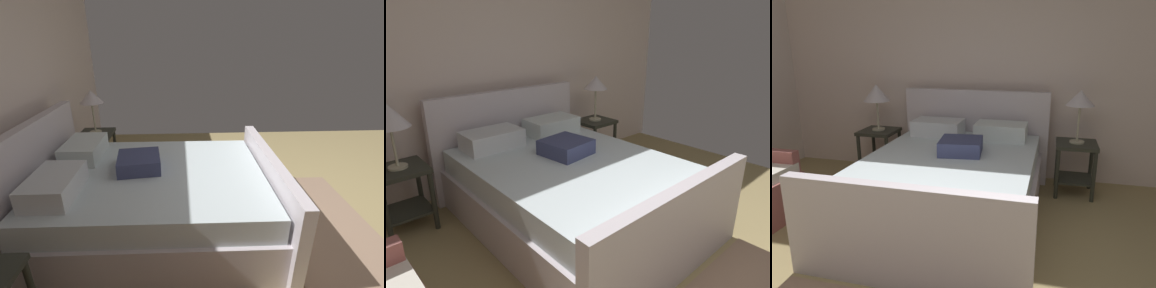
# 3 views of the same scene
# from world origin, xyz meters

# --- Properties ---
(wall_back) EXTENTS (5.54, 0.12, 2.51)m
(wall_back) POSITION_xyz_m (0.00, 3.20, 1.25)
(wall_back) COLOR beige
(wall_back) RESTS_ON ground
(bed) EXTENTS (1.78, 2.33, 1.11)m
(bed) POSITION_xyz_m (-0.05, 1.88, 0.34)
(bed) COLOR silver
(bed) RESTS_ON ground
(nightstand_right) EXTENTS (0.44, 0.44, 0.60)m
(nightstand_right) POSITION_xyz_m (1.15, 2.73, 0.40)
(nightstand_right) COLOR #2C2E25
(nightstand_right) RESTS_ON ground
(table_lamp_right) EXTENTS (0.30, 0.30, 0.58)m
(table_lamp_right) POSITION_xyz_m (1.15, 2.73, 1.08)
(table_lamp_right) COLOR #B7B293
(table_lamp_right) RESTS_ON nightstand_right
(nightstand_left) EXTENTS (0.44, 0.44, 0.60)m
(nightstand_left) POSITION_xyz_m (-1.25, 2.75, 0.40)
(nightstand_left) COLOR #2C2E25
(nightstand_left) RESTS_ON ground
(table_lamp_left) EXTENTS (0.32, 0.32, 0.57)m
(table_lamp_left) POSITION_xyz_m (-1.25, 2.75, 1.06)
(table_lamp_left) COLOR #B7B293
(table_lamp_left) RESTS_ON nightstand_left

